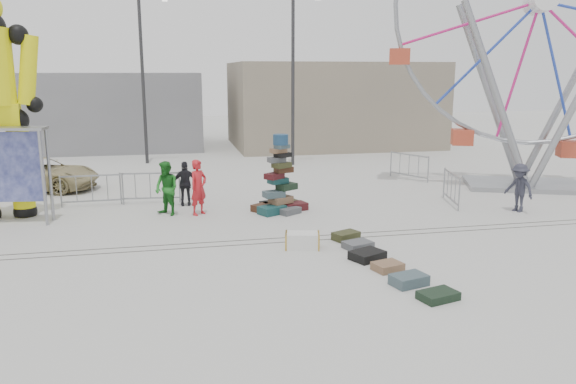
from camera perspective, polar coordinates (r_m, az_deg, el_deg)
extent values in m
plane|color=#9E9E99|center=(14.53, -0.01, -5.82)|extent=(90.00, 90.00, 0.00)
cube|color=#47443F|center=(15.08, -0.48, -5.12)|extent=(40.00, 0.04, 0.01)
cube|color=#47443F|center=(15.46, -0.78, -4.69)|extent=(40.00, 0.04, 0.01)
cube|color=gray|center=(34.99, 4.47, 8.87)|extent=(12.00, 8.00, 5.00)
cube|color=gray|center=(35.73, -17.16, 7.96)|extent=(10.00, 8.00, 4.40)
cylinder|color=#2D2D30|center=(27.16, 0.50, 11.14)|extent=(0.16, 0.16, 8.00)
cylinder|color=#2D2D30|center=(28.54, -14.52, 10.81)|extent=(0.16, 0.16, 8.00)
cube|color=silver|center=(28.71, -12.42, 18.52)|extent=(0.25, 0.25, 0.12)
cube|color=#174546|center=(18.00, -1.64, -1.83)|extent=(0.99, 0.88, 0.27)
cube|color=#461216|center=(18.53, 0.70, -1.46)|extent=(0.89, 0.73, 0.25)
cube|color=#412415|center=(18.42, -2.55, -1.59)|extent=(0.87, 0.82, 0.23)
cube|color=#35381C|center=(18.93, -0.24, -1.16)|extent=(0.87, 0.74, 0.25)
cube|color=#515458|center=(18.03, 0.12, -1.91)|extent=(0.84, 0.78, 0.20)
cube|color=black|center=(18.83, -1.73, -1.27)|extent=(0.79, 0.65, 0.23)
cube|color=brown|center=(18.32, -0.74, -0.79)|extent=(0.86, 0.78, 0.23)
cube|color=#41565D|center=(18.16, -1.45, -0.22)|extent=(0.74, 0.59, 0.20)
cube|color=black|center=(18.35, -0.13, 0.57)|extent=(0.77, 0.70, 0.20)
cube|color=#174546|center=(18.32, -1.02, 1.17)|extent=(0.72, 0.61, 0.18)
cube|color=#461216|center=(18.14, -1.40, 1.65)|extent=(0.72, 0.69, 0.18)
cube|color=#412415|center=(18.26, -0.45, 2.31)|extent=(0.65, 0.52, 0.18)
cube|color=#35381C|center=(18.06, -0.65, 2.76)|extent=(0.69, 0.63, 0.16)
cube|color=#515458|center=(18.08, -1.16, 3.29)|extent=(0.60, 0.47, 0.16)
cube|color=black|center=(18.10, -0.54, 3.79)|extent=(0.62, 0.57, 0.14)
cube|color=brown|center=(18.04, -0.98, 4.23)|extent=(0.57, 0.47, 0.14)
cube|color=#41565D|center=(18.00, -0.62, 4.64)|extent=(0.56, 0.52, 0.12)
cylinder|color=navy|center=(17.98, -0.75, 5.35)|extent=(0.49, 0.49, 0.33)
sphere|color=black|center=(19.63, -25.12, -1.80)|extent=(0.72, 0.72, 0.72)
cylinder|color=#F0EE0D|center=(19.37, -25.49, 2.13)|extent=(0.66, 0.66, 3.01)
sphere|color=black|center=(19.20, -25.90, 6.55)|extent=(0.75, 0.75, 0.75)
sphere|color=black|center=(19.14, -25.75, 14.20)|extent=(0.60, 0.60, 0.60)
cylinder|color=#F0EE0D|center=(19.09, -24.89, 11.16)|extent=(0.83, 0.58, 2.12)
sphere|color=black|center=(19.11, -24.33, 8.09)|extent=(0.49, 0.49, 0.49)
cube|color=gray|center=(24.10, 22.83, 0.69)|extent=(5.06, 4.08, 0.18)
cylinder|color=gray|center=(22.65, 20.49, 8.95)|extent=(2.94, 1.38, 7.13)
cylinder|color=gray|center=(24.21, 19.81, 9.16)|extent=(2.94, 1.38, 7.13)
cylinder|color=gray|center=(24.84, 26.28, 8.69)|extent=(2.94, 1.38, 7.13)
cylinder|color=white|center=(23.83, 24.26, 17.27)|extent=(1.53, 2.12, 0.88)
torus|color=gray|center=(23.83, 24.26, 17.27)|extent=(10.03, 4.13, 10.72)
cube|color=#B13D26|center=(23.91, 23.08, 3.58)|extent=(1.03, 1.03, 0.62)
cylinder|color=gray|center=(18.19, -23.33, 1.49)|extent=(0.10, 0.10, 2.86)
cube|color=navy|center=(18.47, -26.21, 2.28)|extent=(1.80, 0.26, 2.10)
cube|color=silver|center=(14.54, 1.47, -4.96)|extent=(0.97, 0.69, 0.41)
cube|color=#35381C|center=(15.36, 5.91, -4.45)|extent=(0.83, 0.69, 0.22)
cube|color=#515458|center=(14.68, 7.11, -5.35)|extent=(0.84, 0.73, 0.18)
cube|color=black|center=(13.85, 8.07, -6.39)|extent=(0.96, 0.88, 0.22)
cube|color=brown|center=(13.20, 10.09, -7.46)|extent=(0.76, 0.66, 0.19)
cube|color=#41565D|center=(12.42, 12.19, -8.72)|extent=(0.86, 0.69, 0.23)
cube|color=black|center=(11.82, 15.01, -10.12)|extent=(0.88, 0.69, 0.17)
imported|color=red|center=(18.00, -9.08, 0.47)|extent=(0.77, 0.74, 1.77)
imported|color=#1B6D1F|center=(18.12, -12.23, 0.35)|extent=(1.05, 1.06, 1.73)
imported|color=black|center=(19.29, -10.36, 0.83)|extent=(0.89, 0.37, 1.52)
imported|color=#282936|center=(19.66, 22.43, 0.40)|extent=(0.90, 1.16, 1.58)
imported|color=tan|center=(23.61, -23.98, 1.68)|extent=(4.88, 3.27, 1.24)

